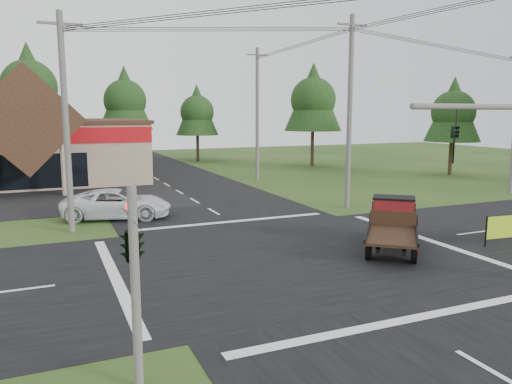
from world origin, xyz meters
TOP-DOWN VIEW (x-y plane):
  - ground at (0.00, 0.00)m, footprint 120.00×120.00m
  - road_ns at (0.00, 0.00)m, footprint 12.00×120.00m
  - road_ew at (0.00, 0.00)m, footprint 120.00×12.00m
  - traffic_signal_corner at (-7.50, -7.32)m, footprint 0.53×2.48m
  - utility_pole_nw at (-8.00, 8.00)m, footprint 2.00×0.30m
  - utility_pole_ne at (8.00, 8.00)m, footprint 2.00×0.30m
  - utility_pole_n at (8.00, 22.00)m, footprint 2.00×0.30m
  - tree_row_c at (-10.00, 41.00)m, footprint 7.28×7.28m
  - tree_row_d at (0.00, 42.00)m, footprint 6.16×6.16m
  - tree_row_e at (8.00, 40.00)m, footprint 5.04×5.04m
  - tree_side_ne at (18.00, 30.00)m, footprint 6.16×6.16m
  - tree_side_e_near at (26.00, 18.00)m, footprint 5.04×5.04m
  - antique_flatbed_truck at (4.31, -1.01)m, footprint 4.93×5.38m
  - white_pickup at (-5.48, 10.44)m, footprint 6.41×4.29m

SIDE VIEW (x-z plane):
  - ground at x=0.00m, z-range 0.00..0.00m
  - road_ns at x=0.00m, z-range 0.00..0.02m
  - road_ew at x=0.00m, z-range 0.00..0.02m
  - white_pickup at x=-5.48m, z-range 0.00..1.63m
  - antique_flatbed_truck at x=4.31m, z-range 0.00..2.22m
  - traffic_signal_corner at x=-7.50m, z-range 1.32..5.72m
  - utility_pole_nw at x=-8.00m, z-range 0.14..10.64m
  - utility_pole_n at x=8.00m, z-range 0.14..11.34m
  - utility_pole_ne at x=8.00m, z-range 0.14..11.64m
  - tree_row_e at x=8.00m, z-range 1.49..10.58m
  - tree_side_e_near at x=26.00m, z-range 1.49..10.58m
  - tree_row_d at x=0.00m, z-range 1.82..12.93m
  - tree_side_ne at x=18.00m, z-range 1.82..12.93m
  - tree_row_c at x=-10.00m, z-range 2.16..15.29m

